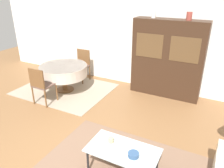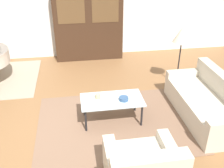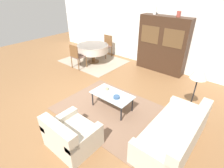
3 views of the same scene
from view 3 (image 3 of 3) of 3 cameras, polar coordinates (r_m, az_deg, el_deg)
name	(u,v)px [view 3 (image 3 of 3)]	position (r m, az deg, el deg)	size (l,w,h in m)	color
ground_plane	(80,101)	(5.11, -10.50, -5.33)	(14.00, 14.00, 0.00)	brown
wall_back	(148,30)	(7.20, 11.70, 16.79)	(10.00, 0.06, 2.70)	white
area_rug	(111,110)	(4.66, -0.25, -8.55)	(2.74, 2.07, 0.01)	brown
dining_rug	(94,61)	(7.67, -6.04, 7.45)	(2.47, 1.99, 0.01)	gray
couch	(175,135)	(3.86, 19.78, -15.29)	(0.86, 1.90, 0.77)	beige
armchair	(71,136)	(3.72, -13.26, -16.06)	(0.94, 0.82, 0.74)	beige
coffee_table	(112,96)	(4.51, 0.00, -3.81)	(1.09, 0.60, 0.44)	black
display_cabinet	(162,45)	(6.72, 16.14, 12.18)	(1.79, 0.45, 1.98)	#382316
dining_table	(93,48)	(7.41, -6.33, 11.45)	(1.28, 1.28, 0.73)	brown
dining_chair_near	(77,55)	(6.89, -11.46, 9.24)	(0.44, 0.44, 0.94)	brown
dining_chair_far	(106,45)	(8.01, -1.83, 12.70)	(0.44, 0.44, 0.94)	brown
floor_lamp	(199,74)	(4.43, 26.60, 3.06)	(0.38, 0.38, 1.37)	black
cup	(107,89)	(4.64, -1.70, -1.50)	(0.09, 0.09, 0.09)	tan
bowl	(117,97)	(4.33, 1.49, -4.27)	(0.16, 0.16, 0.06)	#33517A
vase_tall	(155,10)	(6.68, 13.88, 22.38)	(0.11, 0.11, 0.28)	white
vase_short	(179,14)	(6.36, 20.97, 20.56)	(0.13, 0.13, 0.18)	#9E4238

